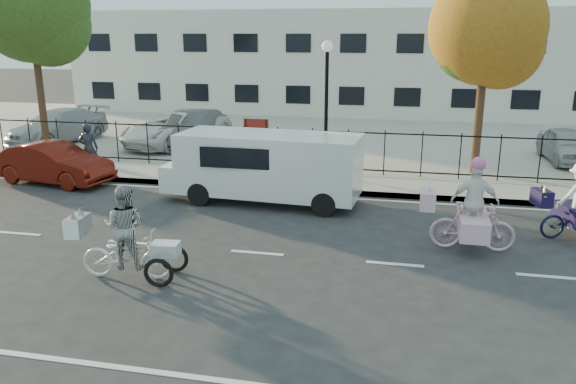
% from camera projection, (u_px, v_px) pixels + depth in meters
% --- Properties ---
extents(ground, '(120.00, 120.00, 0.00)m').
position_uv_depth(ground, '(257.00, 253.00, 12.40)').
color(ground, '#333334').
extents(road_markings, '(60.00, 9.52, 0.01)m').
position_uv_depth(road_markings, '(257.00, 253.00, 12.39)').
color(road_markings, silver).
rests_on(road_markings, ground).
extents(curb, '(60.00, 0.10, 0.15)m').
position_uv_depth(curb, '(300.00, 190.00, 17.13)').
color(curb, '#A8A399').
rests_on(curb, ground).
extents(sidewalk, '(60.00, 2.20, 0.15)m').
position_uv_depth(sidewalk, '(306.00, 182.00, 18.12)').
color(sidewalk, '#A8A399').
rests_on(sidewalk, ground).
extents(parking_lot, '(60.00, 15.60, 0.15)m').
position_uv_depth(parking_lot, '(340.00, 135.00, 26.49)').
color(parking_lot, '#A8A399').
rests_on(parking_lot, ground).
extents(iron_fence, '(58.00, 0.06, 1.50)m').
position_uv_depth(iron_fence, '(312.00, 150.00, 18.93)').
color(iron_fence, black).
rests_on(iron_fence, sidewalk).
extents(building, '(34.00, 10.00, 6.00)m').
position_uv_depth(building, '(361.00, 62.00, 35.11)').
color(building, silver).
rests_on(building, ground).
extents(lamppost, '(0.36, 0.36, 4.33)m').
position_uv_depth(lamppost, '(327.00, 85.00, 17.85)').
color(lamppost, black).
rests_on(lamppost, sidewalk).
extents(street_sign, '(0.85, 0.06, 1.80)m').
position_uv_depth(street_sign, '(256.00, 135.00, 18.78)').
color(street_sign, black).
rests_on(street_sign, sidewalk).
extents(zebra_trike, '(2.22, 0.94, 1.90)m').
position_uv_depth(zebra_trike, '(126.00, 243.00, 10.95)').
color(zebra_trike, silver).
rests_on(zebra_trike, ground).
extents(unicorn_bike, '(2.10, 1.45, 2.13)m').
position_uv_depth(unicorn_bike, '(472.00, 216.00, 12.37)').
color(unicorn_bike, '#DBA6BC').
rests_on(unicorn_bike, ground).
extents(white_van, '(5.68, 2.23, 1.98)m').
position_uv_depth(white_van, '(265.00, 165.00, 15.89)').
color(white_van, white).
rests_on(white_van, ground).
extents(red_sedan, '(4.16, 2.06, 1.31)m').
position_uv_depth(red_sedan, '(53.00, 163.00, 18.07)').
color(red_sedan, '#57120A').
rests_on(red_sedan, ground).
extents(pedestrian, '(0.72, 0.58, 1.70)m').
position_uv_depth(pedestrian, '(89.00, 148.00, 18.67)').
color(pedestrian, black).
rests_on(pedestrian, sidewalk).
extents(lot_car_a, '(2.90, 5.12, 1.40)m').
position_uv_depth(lot_car_a, '(58.00, 126.00, 24.18)').
color(lot_car_a, '#A7ABAF').
rests_on(lot_car_a, parking_lot).
extents(lot_car_b, '(3.96, 5.61, 1.42)m').
position_uv_depth(lot_car_b, '(176.00, 129.00, 23.46)').
color(lot_car_b, silver).
rests_on(lot_car_b, parking_lot).
extents(lot_car_c, '(1.58, 4.44, 1.46)m').
position_uv_depth(lot_car_c, '(192.00, 128.00, 23.43)').
color(lot_car_c, '#43464A').
rests_on(lot_car_c, parking_lot).
extents(lot_car_d, '(1.63, 3.66, 1.22)m').
position_uv_depth(lot_car_d, '(567.00, 145.00, 20.46)').
color(lot_car_d, '#A5A9AC').
rests_on(lot_car_d, parking_lot).
extents(tree_west, '(4.31, 4.31, 7.91)m').
position_uv_depth(tree_west, '(35.00, 10.00, 20.82)').
color(tree_west, '#442D1D').
rests_on(tree_west, ground).
extents(tree_mid, '(3.66, 3.65, 6.69)m').
position_uv_depth(tree_mid, '(491.00, 34.00, 17.79)').
color(tree_mid, '#442D1D').
rests_on(tree_mid, ground).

